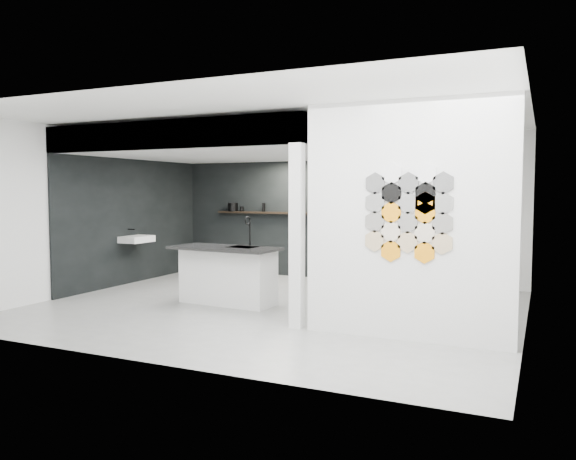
% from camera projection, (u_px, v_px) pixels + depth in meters
% --- Properties ---
extents(floor, '(7.00, 6.00, 0.01)m').
position_uv_depth(floor, '(274.00, 307.00, 8.45)').
color(floor, gray).
extents(partition_panel, '(2.45, 0.15, 2.80)m').
position_uv_depth(partition_panel, '(407.00, 221.00, 6.52)').
color(partition_panel, silver).
rests_on(partition_panel, floor).
extents(bay_clad_back, '(4.40, 0.04, 2.35)m').
position_uv_depth(bay_clad_back, '(280.00, 219.00, 11.61)').
color(bay_clad_back, black).
rests_on(bay_clad_back, floor).
extents(bay_clad_left, '(0.04, 4.00, 2.35)m').
position_uv_depth(bay_clad_left, '(134.00, 221.00, 10.72)').
color(bay_clad_left, black).
rests_on(bay_clad_left, floor).
extents(bulkhead, '(4.40, 4.00, 0.40)m').
position_uv_depth(bulkhead, '(231.00, 145.00, 9.72)').
color(bulkhead, silver).
rests_on(bulkhead, corner_column).
extents(corner_column, '(0.16, 0.16, 2.35)m').
position_uv_depth(corner_column, '(297.00, 236.00, 7.12)').
color(corner_column, silver).
rests_on(corner_column, floor).
extents(fascia_beam, '(4.40, 0.16, 0.40)m').
position_uv_depth(fascia_beam, '(163.00, 135.00, 7.98)').
color(fascia_beam, silver).
rests_on(fascia_beam, corner_column).
extents(wall_basin, '(0.40, 0.60, 0.12)m').
position_uv_depth(wall_basin, '(137.00, 239.00, 10.47)').
color(wall_basin, silver).
rests_on(wall_basin, bay_clad_left).
extents(display_shelf, '(3.00, 0.15, 0.04)m').
position_uv_depth(display_shelf, '(282.00, 213.00, 11.46)').
color(display_shelf, black).
rests_on(display_shelf, bay_clad_back).
extents(kitchen_island, '(1.73, 0.86, 1.36)m').
position_uv_depth(kitchen_island, '(228.00, 274.00, 8.68)').
color(kitchen_island, silver).
rests_on(kitchen_island, floor).
extents(stockpot, '(0.24, 0.24, 0.17)m').
position_uv_depth(stockpot, '(233.00, 207.00, 11.94)').
color(stockpot, black).
rests_on(stockpot, display_shelf).
extents(kettle, '(0.23, 0.23, 0.15)m').
position_uv_depth(kettle, '(322.00, 209.00, 11.09)').
color(kettle, black).
rests_on(kettle, display_shelf).
extents(glass_bowl, '(0.15, 0.15, 0.10)m').
position_uv_depth(glass_bowl, '(345.00, 210.00, 10.89)').
color(glass_bowl, gray).
rests_on(glass_bowl, display_shelf).
extents(glass_vase, '(0.14, 0.14, 0.15)m').
position_uv_depth(glass_vase, '(345.00, 209.00, 10.89)').
color(glass_vase, gray).
rests_on(glass_vase, display_shelf).
extents(bottle_dark, '(0.08, 0.08, 0.18)m').
position_uv_depth(bottle_dark, '(264.00, 207.00, 11.63)').
color(bottle_dark, black).
rests_on(bottle_dark, display_shelf).
extents(utensil_cup, '(0.08, 0.08, 0.10)m').
position_uv_depth(utensil_cup, '(242.00, 209.00, 11.85)').
color(utensil_cup, black).
rests_on(utensil_cup, display_shelf).
extents(hex_tile_cluster, '(1.04, 0.02, 1.16)m').
position_uv_depth(hex_tile_cluster, '(409.00, 212.00, 6.42)').
color(hex_tile_cluster, tan).
rests_on(hex_tile_cluster, partition_panel).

